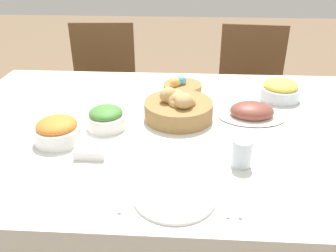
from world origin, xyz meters
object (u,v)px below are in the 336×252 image
egg_basket (181,86)px  green_salad_bowl (106,118)px  knife (226,198)px  chair_far_left (103,90)px  fork (124,194)px  chair_far_right (250,93)px  ham_platter (252,112)px  butter_dish (91,152)px  carrot_bowl (57,130)px  dinner_plate (175,195)px  pineapple_bowl (280,90)px  spoon (236,198)px  bread_basket (178,108)px  drinking_cup (242,153)px

egg_basket → green_salad_bowl: 0.48m
green_salad_bowl → knife: bearing=-43.6°
chair_far_left → fork: (0.39, -1.39, 0.25)m
green_salad_bowl → fork: size_ratio=0.92×
chair_far_right → ham_platter: (-0.14, -0.86, 0.27)m
fork → butter_dish: size_ratio=1.57×
green_salad_bowl → carrot_bowl: 0.19m
carrot_bowl → dinner_plate: bearing=-33.7°
carrot_bowl → dinner_plate: (0.43, -0.29, -0.04)m
chair_far_right → ham_platter: size_ratio=3.32×
chair_far_left → pineapple_bowl: bearing=-37.9°
pineapple_bowl → carrot_bowl: bearing=-153.8°
chair_far_left → spoon: size_ratio=5.49×
green_salad_bowl → butter_dish: 0.21m
fork → knife: (0.29, 0.00, 0.00)m
bread_basket → green_salad_bowl: size_ratio=1.83×
carrot_bowl → pineapple_bowl: bearing=26.2°
drinking_cup → spoon: bearing=-100.4°
knife → butter_dish: butter_dish is taller
dinner_plate → pineapple_bowl: bearing=58.3°
dinner_plate → carrot_bowl: bearing=146.3°
carrot_bowl → fork: (0.29, -0.29, -0.04)m
chair_far_left → ham_platter: chair_far_left is taller
egg_basket → green_salad_bowl: bearing=-126.0°
chair_far_right → spoon: bearing=-95.8°
chair_far_right → pineapple_bowl: (0.01, -0.66, 0.29)m
egg_basket → spoon: (0.18, -0.79, -0.02)m
egg_basket → butter_dish: (-0.29, -0.60, -0.01)m
pineapple_bowl → drinking_cup: bearing=-113.5°
bread_basket → drinking_cup: 0.39m
chair_far_left → egg_basket: size_ratio=4.91×
green_salad_bowl → egg_basket: bearing=54.0°
egg_basket → chair_far_right: bearing=53.4°
chair_far_right → bread_basket: bearing=-111.6°
dinner_plate → knife: bearing=0.0°
dinner_plate → knife: (0.15, 0.00, -0.00)m
bread_basket → drinking_cup: (0.21, -0.32, -0.00)m
chair_far_left → green_salad_bowl: chair_far_left is taller
bread_basket → ham_platter: (0.30, 0.03, -0.03)m
dinner_plate → butter_dish: 0.35m
chair_far_left → butter_dish: (0.25, -1.19, 0.26)m
bread_basket → spoon: size_ratio=1.69×
drinking_cup → butter_dish: 0.50m
green_salad_bowl → butter_dish: bearing=-92.6°
chair_far_left → dinner_plate: chair_far_left is taller
egg_basket → knife: 0.81m
green_salad_bowl → carrot_bowl: bearing=-141.9°
chair_far_left → knife: size_ratio=5.49×
bread_basket → dinner_plate: 0.50m
chair_far_left → chair_far_right: (0.98, -0.00, 0.00)m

